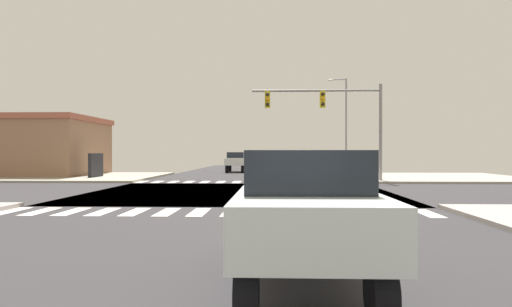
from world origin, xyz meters
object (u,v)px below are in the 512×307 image
Objects in this scene: traffic_signal_mast at (328,109)px; bank_building at (8,147)px; sedan_leading_2 at (305,205)px; street_lamp at (344,117)px; sedan_farside_1 at (236,160)px.

bank_building is (-24.16, 6.50, -2.24)m from traffic_signal_mast.
sedan_leading_2 is at bearing -53.64° from bank_building.
street_lamp reaches higher than bank_building.
sedan_farside_1 is 37.26m from sedan_leading_2.
sedan_farside_1 is (17.21, 8.24, -1.19)m from bank_building.
street_lamp reaches higher than sedan_farside_1.
sedan_leading_2 is at bearing -99.38° from street_lamp.
bank_building is at bearing -164.43° from street_lamp.
bank_building is 35.79m from sedan_leading_2.
sedan_farside_1 is (-6.95, 14.74, -3.43)m from traffic_signal_mast.
street_lamp is at bearing 80.62° from sedan_leading_2.
traffic_signal_mast is 1.87× the size of sedan_farside_1.
sedan_leading_2 is at bearing -97.55° from traffic_signal_mast.
sedan_farside_1 and sedan_leading_2 have the same top height.
street_lamp reaches higher than sedan_leading_2.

